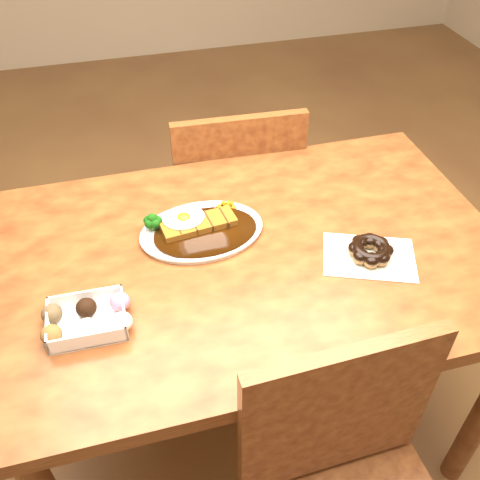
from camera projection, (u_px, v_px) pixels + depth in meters
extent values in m
plane|color=brown|center=(250.00, 414.00, 1.77)|extent=(6.00, 6.00, 0.00)
cube|color=#4C1E0F|center=(254.00, 255.00, 1.29)|extent=(1.20, 0.80, 0.04)
cylinder|color=#4C1E0F|center=(57.00, 300.00, 1.68)|extent=(0.06, 0.06, 0.71)
cylinder|color=#4C1E0F|center=(372.00, 241.00, 1.88)|extent=(0.06, 0.06, 0.71)
cube|color=#4C1E0F|center=(229.00, 201.00, 1.93)|extent=(0.44, 0.44, 0.04)
cylinder|color=#4C1E0F|center=(262.00, 214.00, 2.23)|extent=(0.04, 0.04, 0.41)
cylinder|color=#4C1E0F|center=(181.00, 225.00, 2.18)|extent=(0.04, 0.04, 0.41)
cylinder|color=#4C1E0F|center=(283.00, 270.00, 1.99)|extent=(0.04, 0.04, 0.41)
cylinder|color=#4C1E0F|center=(193.00, 284.00, 1.93)|extent=(0.04, 0.04, 0.41)
cube|color=#4C1E0F|center=(240.00, 176.00, 1.64)|extent=(0.40, 0.05, 0.40)
cube|color=#4C1E0F|center=(338.00, 413.00, 1.04)|extent=(0.40, 0.04, 0.40)
ellipsoid|color=white|center=(202.00, 231.00, 1.31)|extent=(0.31, 0.23, 0.01)
ellipsoid|color=black|center=(206.00, 232.00, 1.30)|extent=(0.26, 0.19, 0.01)
cube|color=#6B380C|center=(199.00, 225.00, 1.30)|extent=(0.19, 0.09, 0.02)
ellipsoid|color=white|center=(184.00, 218.00, 1.30)|extent=(0.11, 0.09, 0.01)
ellipsoid|color=#FFB214|center=(184.00, 217.00, 1.30)|extent=(0.03, 0.03, 0.02)
cube|color=white|center=(87.00, 319.00, 1.09)|extent=(0.16, 0.12, 0.04)
ellipsoid|color=brown|center=(51.00, 335.00, 1.05)|extent=(0.04, 0.04, 0.04)
ellipsoid|color=beige|center=(87.00, 328.00, 1.07)|extent=(0.04, 0.04, 0.04)
ellipsoid|color=beige|center=(122.00, 322.00, 1.08)|extent=(0.04, 0.04, 0.04)
ellipsoid|color=black|center=(52.00, 314.00, 1.09)|extent=(0.04, 0.04, 0.04)
ellipsoid|color=black|center=(86.00, 308.00, 1.10)|extent=(0.04, 0.04, 0.04)
ellipsoid|color=pink|center=(120.00, 302.00, 1.12)|extent=(0.04, 0.04, 0.04)
cube|color=silver|center=(369.00, 257.00, 1.25)|extent=(0.25, 0.22, 0.00)
torus|color=olive|center=(370.00, 251.00, 1.24)|extent=(0.13, 0.13, 0.03)
torus|color=black|center=(371.00, 248.00, 1.23)|extent=(0.12, 0.12, 0.02)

